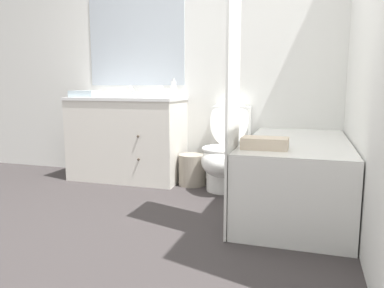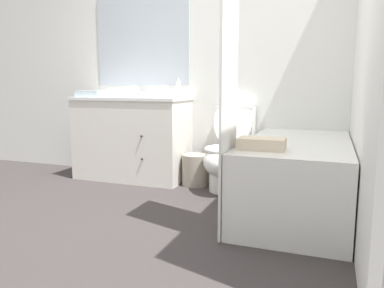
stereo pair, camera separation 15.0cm
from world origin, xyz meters
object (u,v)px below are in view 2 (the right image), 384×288
object	(u,v)px
vanity_cabinet	(132,137)
toilet	(228,155)
bath_towel_folded	(262,144)
wastebasket	(196,170)
tissue_box	(165,92)
soap_dispenser	(178,89)
hand_towel_folded	(91,94)
sink_faucet	(140,93)
bathtub	(297,176)

from	to	relation	value
vanity_cabinet	toilet	world-z (taller)	toilet
bath_towel_folded	wastebasket	bearing A→B (deg)	129.78
tissue_box	soap_dispenser	xyz separation A→B (m)	(0.15, -0.01, 0.04)
tissue_box	soap_dispenser	size ratio (longest dim) A/B	0.76
wastebasket	hand_towel_folded	world-z (taller)	hand_towel_folded
sink_faucet	tissue_box	distance (m)	0.36
bathtub	bath_towel_folded	distance (m)	0.62
sink_faucet	wastebasket	world-z (taller)	sink_faucet
bathtub	tissue_box	world-z (taller)	tissue_box
hand_towel_folded	bath_towel_folded	world-z (taller)	hand_towel_folded
hand_towel_folded	vanity_cabinet	bearing A→B (deg)	16.78
hand_towel_folded	toilet	bearing A→B (deg)	0.97
toilet	sink_faucet	bearing A→B (deg)	165.21
tissue_box	bath_towel_folded	distance (m)	1.63
sink_faucet	wastebasket	xyz separation A→B (m)	(0.72, -0.22, -0.74)
wastebasket	hand_towel_folded	xyz separation A→B (m)	(-1.13, -0.09, 0.74)
bathtub	sink_faucet	bearing A→B (deg)	158.09
tissue_box	hand_towel_folded	xyz separation A→B (m)	(-0.75, -0.21, -0.01)
wastebasket	soap_dispenser	distance (m)	0.83
bathtub	soap_dispenser	xyz separation A→B (m)	(-1.22, 0.58, 0.66)
sink_faucet	bath_towel_folded	world-z (taller)	sink_faucet
sink_faucet	toilet	world-z (taller)	sink_faucet
toilet	wastebasket	bearing A→B (deg)	169.32
toilet	tissue_box	bearing A→B (deg)	165.93
toilet	bathtub	distance (m)	0.77
sink_faucet	soap_dispenser	bearing A→B (deg)	-13.00
sink_faucet	toilet	xyz separation A→B (m)	(1.07, -0.28, -0.56)
tissue_box	hand_towel_folded	size ratio (longest dim) A/B	0.52
bathtub	bath_towel_folded	size ratio (longest dim) A/B	5.13
wastebasket	soap_dispenser	size ratio (longest dim) A/B	1.61
sink_faucet	hand_towel_folded	distance (m)	0.51
toilet	soap_dispenser	size ratio (longest dim) A/B	4.60
bathtub	soap_dispenser	world-z (taller)	soap_dispenser
soap_dispenser	wastebasket	bearing A→B (deg)	-24.29
bathtub	bath_towel_folded	world-z (taller)	bath_towel_folded
bath_towel_folded	toilet	bearing A→B (deg)	117.03
bathtub	wastebasket	bearing A→B (deg)	154.55
bathtub	toilet	bearing A→B (deg)	147.87
tissue_box	hand_towel_folded	distance (m)	0.78
tissue_box	bath_towel_folded	bearing A→B (deg)	-42.51
toilet	bathtub	xyz separation A→B (m)	(0.65, -0.41, -0.05)
vanity_cabinet	bath_towel_folded	world-z (taller)	vanity_cabinet
tissue_box	soap_dispenser	world-z (taller)	soap_dispenser
vanity_cabinet	tissue_box	size ratio (longest dim) A/B	8.18
sink_faucet	hand_towel_folded	bearing A→B (deg)	-142.97
vanity_cabinet	toilet	bearing A→B (deg)	-5.22
bathtub	hand_towel_folded	distance (m)	2.24
sink_faucet	tissue_box	bearing A→B (deg)	-16.28
vanity_cabinet	sink_faucet	world-z (taller)	sink_faucet
soap_dispenser	hand_towel_folded	xyz separation A→B (m)	(-0.90, -0.19, -0.05)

